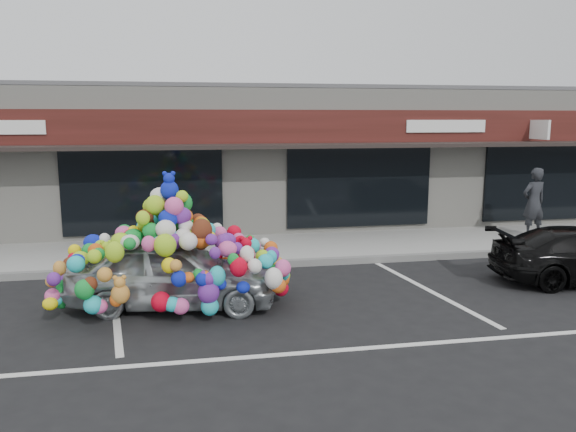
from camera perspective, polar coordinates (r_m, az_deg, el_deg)
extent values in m
plane|color=black|center=(10.56, 0.45, -8.72)|extent=(90.00, 90.00, 0.00)
cube|color=beige|center=(18.47, -4.57, 5.92)|extent=(24.00, 6.00, 4.20)
cube|color=#59595B|center=(18.45, -4.67, 12.60)|extent=(24.00, 6.00, 0.12)
cube|color=#35130E|center=(15.37, -3.41, 9.06)|extent=(24.00, 0.18, 0.90)
cube|color=black|center=(14.87, -3.14, 7.10)|extent=(24.00, 1.20, 0.10)
cube|color=white|center=(17.90, 24.12, 8.02)|extent=(0.08, 0.95, 0.55)
cube|color=white|center=(16.84, 15.78, 8.78)|extent=(2.40, 0.04, 0.35)
cube|color=black|center=(15.46, -14.49, 2.44)|extent=(4.20, 0.12, 2.30)
cube|color=black|center=(16.18, 7.24, 3.00)|extent=(4.20, 0.12, 2.30)
cube|color=black|center=(18.88, 24.89, 3.14)|extent=(4.20, 0.12, 2.30)
cube|color=gray|center=(14.34, -2.58, -3.40)|extent=(26.00, 3.00, 0.15)
cube|color=slate|center=(12.90, -1.66, -4.91)|extent=(26.00, 0.18, 0.16)
cube|color=silver|center=(10.66, -17.13, -8.98)|extent=(0.73, 4.37, 0.01)
cube|color=silver|center=(11.58, 14.11, -7.33)|extent=(0.73, 4.37, 0.01)
cube|color=silver|center=(9.12, 16.06, -12.18)|extent=(14.00, 0.12, 0.01)
imported|color=gray|center=(10.36, -11.50, -5.63)|extent=(2.07, 3.91, 1.27)
ellipsoid|color=#E50A3C|center=(10.12, -11.71, 0.43)|extent=(1.36, 1.72, 0.95)
sphere|color=#FCF91F|center=(10.19, -4.21, -3.96)|extent=(0.34, 0.34, 0.34)
sphere|color=#0C12DC|center=(9.59, -7.94, -7.32)|extent=(0.36, 0.36, 0.36)
sphere|color=green|center=(11.20, -15.54, -4.80)|extent=(0.30, 0.30, 0.30)
sphere|color=#FF5CCE|center=(10.06, -11.80, 2.83)|extent=(0.32, 0.32, 0.32)
sphere|color=#E75A21|center=(10.46, -17.69, -3.99)|extent=(0.30, 0.30, 0.30)
imported|color=black|center=(16.74, 23.69, 1.27)|extent=(0.74, 0.53, 1.90)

